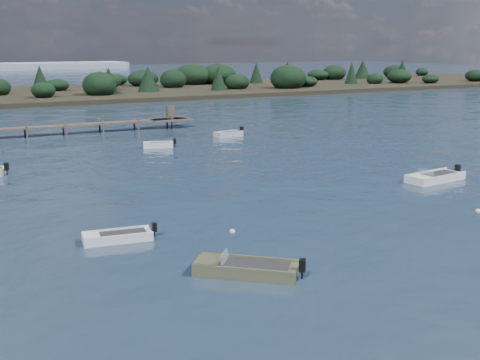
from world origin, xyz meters
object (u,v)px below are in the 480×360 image
dinghy_near_olive (246,271)px  tender_far_white (158,146)px  dinghy_mid_grey (117,238)px  dinghy_mid_white_a (435,179)px  tender_far_grey_b (229,135)px

dinghy_near_olive → tender_far_white: dinghy_near_olive is taller
dinghy_near_olive → dinghy_mid_grey: (-3.96, 7.32, -0.03)m
dinghy_near_olive → dinghy_mid_white_a: (21.72, 10.38, 0.00)m
dinghy_mid_white_a → dinghy_near_olive: bearing=-154.5°
dinghy_near_olive → dinghy_mid_white_a: 24.07m
dinghy_mid_grey → tender_far_grey_b: tender_far_grey_b is taller
dinghy_mid_white_a → tender_far_white: bearing=120.5°
dinghy_mid_white_a → tender_far_grey_b: size_ratio=1.46×
tender_far_white → dinghy_mid_white_a: 27.65m
tender_far_white → dinghy_mid_grey: size_ratio=0.84×
dinghy_near_olive → tender_far_white: size_ratio=1.40×
dinghy_mid_grey → dinghy_near_olive: bearing=-61.6°
tender_far_white → dinghy_mid_white_a: size_ratio=0.62×
tender_far_grey_b → dinghy_mid_white_a: bearing=-80.4°
dinghy_near_olive → dinghy_mid_white_a: dinghy_mid_white_a is taller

